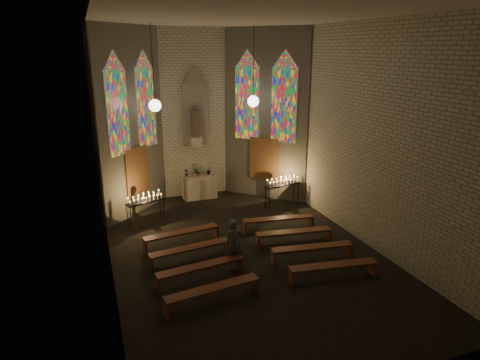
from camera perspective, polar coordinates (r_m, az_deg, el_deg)
name	(u,v)px	position (r m, az deg, el deg)	size (l,w,h in m)	color
floor	(244,252)	(13.70, 0.53, -9.59)	(12.00, 12.00, 0.00)	black
room	(212,119)	(15.63, -3.79, 8.09)	(8.22, 12.43, 7.00)	beige
altar	(200,187)	(18.34, -5.42, -0.92)	(1.40, 0.60, 1.00)	beige
flower_vase_left	(186,173)	(18.05, -7.19, 0.95)	(0.18, 0.12, 0.34)	#4C723F
flower_vase_center	(198,171)	(18.13, -5.65, 1.14)	(0.34, 0.30, 0.38)	#4C723F
flower_vase_right	(209,170)	(18.32, -4.16, 1.34)	(0.21, 0.17, 0.38)	#4C723F
aisle_flower_pot	(232,226)	(15.10, -1.03, -6.18)	(0.21, 0.21, 0.38)	#4C723F
votive_stand_left	(145,200)	(15.93, -12.55, -2.57)	(1.46, 0.81, 1.05)	black
votive_stand_right	(282,183)	(17.33, 5.68, -0.35)	(1.60, 0.70, 1.14)	black
pew_left_0	(181,234)	(14.13, -7.81, -7.15)	(2.52, 0.68, 0.48)	brown
pew_right_0	(278,220)	(15.14, 5.14, -5.34)	(2.52, 0.68, 0.48)	brown
pew_left_1	(190,250)	(13.07, -6.66, -9.21)	(2.52, 0.68, 0.48)	brown
pew_right_1	(294,233)	(14.16, 7.20, -7.07)	(2.52, 0.68, 0.48)	brown
pew_left_2	(200,268)	(12.03, -5.30, -11.62)	(2.52, 0.68, 0.48)	brown
pew_right_2	(312,249)	(13.21, 9.57, -9.04)	(2.52, 0.68, 0.48)	brown
pew_left_3	(213,290)	(11.03, -3.65, -14.47)	(2.52, 0.68, 0.48)	brown
pew_right_3	(333,267)	(12.30, 12.34, -11.29)	(2.52, 0.68, 0.48)	brown
visitor	(234,245)	(12.41, -0.80, -8.68)	(0.55, 0.36, 1.52)	#54545F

